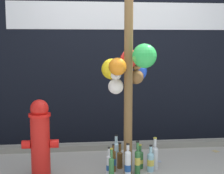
% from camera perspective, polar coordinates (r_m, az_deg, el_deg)
% --- Properties ---
extents(building_wall, '(10.00, 0.21, 3.57)m').
position_cam_1_polar(building_wall, '(5.08, 0.85, 10.90)').
color(building_wall, black).
rests_on(building_wall, ground_plane).
extents(curb_strip, '(8.00, 0.12, 0.08)m').
position_cam_1_polar(curb_strip, '(4.82, 1.51, -9.94)').
color(curb_strip, gray).
rests_on(curb_strip, ground_plane).
extents(memorial_post, '(0.59, 0.59, 2.77)m').
position_cam_1_polar(memorial_post, '(3.72, 2.92, 6.28)').
color(memorial_post, brown).
rests_on(memorial_post, ground_plane).
extents(fire_hydrant, '(0.40, 0.24, 0.88)m').
position_cam_1_polar(fire_hydrant, '(3.81, -12.02, -8.50)').
color(fire_hydrant, red).
rests_on(fire_hydrant, ground_plane).
extents(bottle_0, '(0.07, 0.07, 0.39)m').
position_cam_1_polar(bottle_0, '(3.91, 4.33, -12.32)').
color(bottle_0, '#337038').
rests_on(bottle_0, ground_plane).
extents(bottle_1, '(0.07, 0.07, 0.31)m').
position_cam_1_polar(bottle_1, '(4.10, 1.33, -11.93)').
color(bottle_1, brown).
rests_on(bottle_1, ground_plane).
extents(bottle_2, '(0.06, 0.06, 0.33)m').
position_cam_1_polar(bottle_2, '(3.86, -0.52, -13.06)').
color(bottle_2, silver).
rests_on(bottle_2, ground_plane).
extents(bottle_3, '(0.08, 0.08, 0.38)m').
position_cam_1_polar(bottle_3, '(4.10, 7.23, -11.49)').
color(bottle_3, silver).
rests_on(bottle_3, ground_plane).
extents(bottle_4, '(0.06, 0.06, 0.35)m').
position_cam_1_polar(bottle_4, '(3.77, -0.09, -13.36)').
color(bottle_4, '#337038').
rests_on(bottle_4, ground_plane).
extents(bottle_5, '(0.06, 0.06, 0.33)m').
position_cam_1_polar(bottle_5, '(4.00, 0.23, -12.28)').
color(bottle_5, brown).
rests_on(bottle_5, ground_plane).
extents(bottle_6, '(0.07, 0.07, 0.40)m').
position_cam_1_polar(bottle_6, '(3.79, 2.68, -12.90)').
color(bottle_6, silver).
rests_on(bottle_6, ground_plane).
extents(bottle_7, '(0.08, 0.08, 0.29)m').
position_cam_1_polar(bottle_7, '(4.11, 4.74, -12.02)').
color(bottle_7, '#337038').
rests_on(bottle_7, ground_plane).
extents(bottle_8, '(0.08, 0.08, 0.31)m').
position_cam_1_polar(bottle_8, '(4.03, 6.53, -12.33)').
color(bottle_8, '#93CCE0').
rests_on(bottle_8, ground_plane).
extents(bottle_9, '(0.08, 0.08, 0.38)m').
position_cam_1_polar(bottle_9, '(4.17, 0.71, -11.03)').
color(bottle_9, '#B2DBEA').
rests_on(bottle_9, ground_plane).
extents(bottle_10, '(0.07, 0.07, 0.32)m').
position_cam_1_polar(bottle_10, '(4.02, 3.03, -12.34)').
color(bottle_10, silver).
rests_on(bottle_10, ground_plane).
extents(litter_0, '(0.10, 0.10, 0.01)m').
position_cam_1_polar(litter_0, '(4.94, 17.09, -10.31)').
color(litter_0, tan).
rests_on(litter_0, ground_plane).
extents(litter_2, '(0.09, 0.07, 0.01)m').
position_cam_1_polar(litter_2, '(4.38, 7.68, -12.33)').
color(litter_2, '#8C99B2').
rests_on(litter_2, ground_plane).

